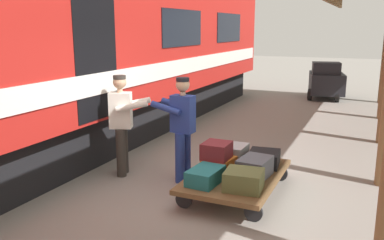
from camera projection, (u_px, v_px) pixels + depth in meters
name	position (u px, v px, depth m)	size (l,w,h in m)	color
ground_plane	(218.00, 192.00, 6.34)	(60.00, 60.00, 0.00)	gray
train_car	(27.00, 51.00, 7.34)	(3.02, 18.92, 4.00)	#B21E19
luggage_cart	(236.00, 176.00, 6.23)	(1.25, 2.00, 0.31)	brown
suitcase_black_hardshell	(264.00, 158.00, 6.57)	(0.47, 0.51, 0.23)	black
suitcase_gray_aluminum	(231.00, 153.00, 6.79)	(0.50, 0.47, 0.27)	#9EA0A5
suitcase_teal_softside	(205.00, 176.00, 5.82)	(0.38, 0.58, 0.21)	#1E666B
suitcase_slate_roller	(255.00, 167.00, 6.07)	(0.41, 0.55, 0.28)	#4C515B
suitcase_olive_duffel	(244.00, 180.00, 5.59)	(0.50, 0.46, 0.26)	brown
suitcase_orange_carryall	(219.00, 165.00, 6.31)	(0.37, 0.52, 0.20)	#CC6B23
suitcase_maroon_trunk	(217.00, 151.00, 6.27)	(0.39, 0.42, 0.25)	maroon
porter_in_overalls	(182.00, 126.00, 6.62)	(0.68, 0.45, 1.70)	navy
porter_by_door	(122.00, 122.00, 6.90)	(0.74, 0.59, 1.70)	#332D28
baggage_tug	(326.00, 81.00, 14.38)	(1.42, 1.88, 1.30)	black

